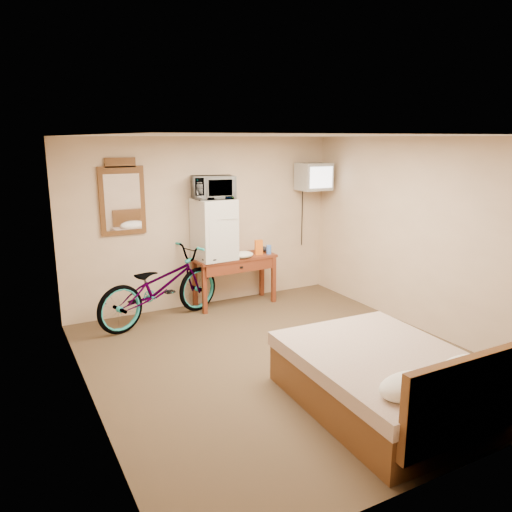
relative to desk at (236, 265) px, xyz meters
name	(u,v)px	position (x,y,z in m)	size (l,w,h in m)	color
room	(285,253)	(-0.37, -2.00, 0.63)	(4.60, 4.64, 2.50)	#4C3B26
desk	(236,265)	(0.00, 0.00, 0.00)	(1.26, 0.52, 0.75)	maroon
mini_fridge	(214,229)	(-0.33, 0.03, 0.57)	(0.57, 0.55, 0.88)	silver
microwave	(213,187)	(-0.32, 0.03, 1.17)	(0.59, 0.40, 0.32)	silver
snack_bag	(259,247)	(0.37, -0.03, 0.24)	(0.11, 0.07, 0.23)	orange
blue_cup	(269,250)	(0.53, -0.06, 0.20)	(0.08, 0.08, 0.13)	#467EF0
cloth_cream	(243,255)	(0.06, -0.12, 0.18)	(0.32, 0.25, 0.10)	white
cloth_dark_a	(211,259)	(-0.45, -0.14, 0.18)	(0.27, 0.20, 0.10)	black
cloth_dark_b	(263,249)	(0.54, 0.13, 0.17)	(0.17, 0.14, 0.08)	black
crt_television	(314,177)	(1.38, 0.02, 1.27)	(0.49, 0.59, 0.42)	black
wall_mirror	(122,198)	(-1.56, 0.27, 1.07)	(0.61, 0.04, 1.04)	brown
bicycle	(160,286)	(-1.22, -0.14, -0.11)	(0.67, 1.92, 1.01)	black
bed	(389,380)	(-0.06, -3.38, -0.32)	(1.53, 1.99, 0.90)	brown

